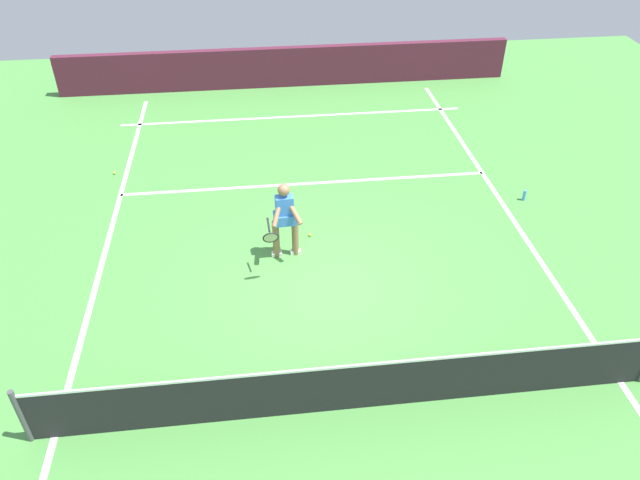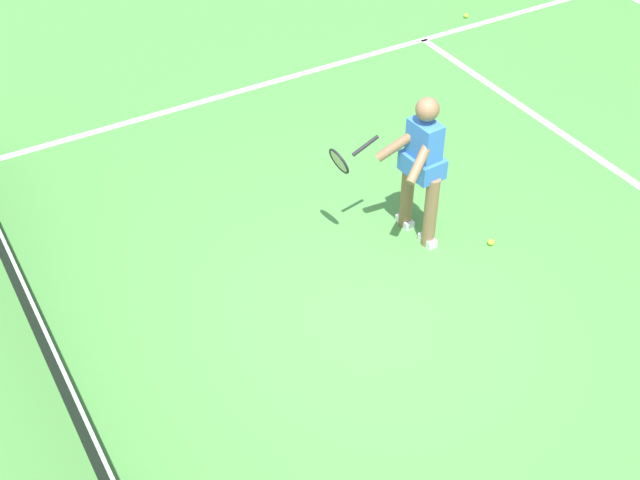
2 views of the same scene
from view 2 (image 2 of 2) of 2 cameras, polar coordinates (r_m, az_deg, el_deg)
The scene contains 6 objects.
ground_plane at distance 7.70m, azimuth 2.88°, elevation -4.65°, with size 25.00×25.00×0.00m, color #4C9342.
sideline_right_marking at distance 10.63m, azimuth -9.10°, elevation 8.86°, with size 0.10×17.23×0.01m, color white.
court_net at distance 6.72m, azimuth -16.76°, elevation -9.61°, with size 8.84×0.08×0.98m.
tennis_player at distance 8.03m, azimuth 6.70°, elevation 5.07°, with size 0.75×0.96×1.55m.
tennis_ball_near at distance 12.88m, azimuth 9.79°, elevation 14.65°, with size 0.07×0.07×0.07m, color #D1E533.
tennis_ball_mid at distance 8.50m, azimuth 11.43°, elevation -0.15°, with size 0.07×0.07×0.07m, color #D1E533.
Camera 2 is at (-4.56, 3.09, 5.38)m, focal length 47.57 mm.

